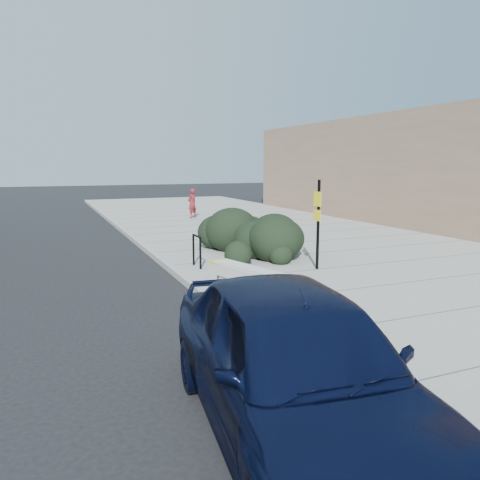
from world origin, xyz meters
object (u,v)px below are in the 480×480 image
Objects in this scene: bench at (251,275)px; sedan_navy at (295,363)px; bike_rack at (197,248)px; sign_post at (318,219)px; pedestrian at (192,203)px.

bench is 4.47m from sedan_navy.
sedan_navy reaches higher than bike_rack.
sign_post is (2.84, -1.44, 0.81)m from bike_rack.
bench is 2.69× the size of bike_rack.
sign_post is at bearing 62.98° from sedan_navy.
bench is at bearing -152.94° from sign_post.
bike_rack is 0.58× the size of pedestrian.
sedan_navy reaches higher than pedestrian.
pedestrian is (3.38, 11.36, 0.23)m from bike_rack.
bike_rack is (0.00, 3.51, -0.02)m from bench.
sign_post reaches higher than pedestrian.
sign_post is 12.83m from pedestrian.
bike_rack is at bearing 73.23° from bench.
bench is 0.48× the size of sedan_navy.
pedestrian reaches higher than bench.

